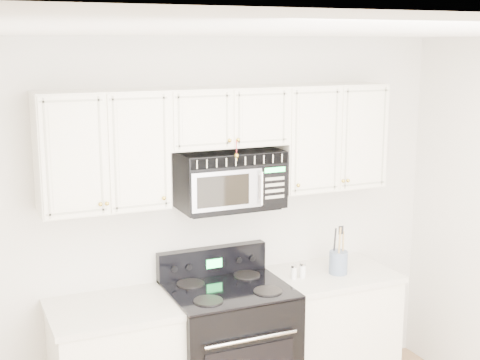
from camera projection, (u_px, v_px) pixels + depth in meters
room at (350, 311)px, 3.19m from camera, size 3.51×3.51×2.61m
base_cabinet_right at (331, 335)px, 4.97m from camera, size 0.86×0.65×0.92m
range at (228, 349)px, 4.60m from camera, size 0.81×0.73×1.13m
upper_cabinets at (223, 137)px, 4.48m from camera, size 2.44×0.37×0.75m
microwave at (230, 179)px, 4.54m from camera, size 0.71×0.40×0.39m
utensil_crock at (338, 262)px, 4.81m from camera, size 0.13×0.13×0.35m
shaker_salt at (294, 272)px, 4.71m from camera, size 0.04×0.04×0.10m
shaker_pepper at (303, 270)px, 4.74m from camera, size 0.05×0.05×0.11m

